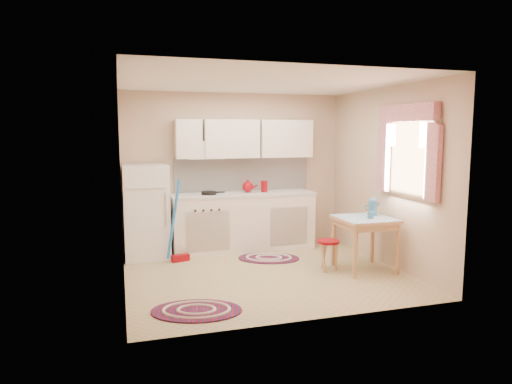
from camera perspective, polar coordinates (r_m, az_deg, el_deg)
room_shell at (r=6.19m, az=1.83°, el=4.93°), size 3.64×3.60×2.52m
fridge at (r=6.98m, az=-13.54°, el=-2.41°), size 0.65×0.60×1.40m
broom at (r=6.69m, az=-9.53°, el=-3.59°), size 0.30×0.19×1.20m
base_cabinets at (r=7.31m, az=-1.65°, el=-3.84°), size 2.25×0.60×0.88m
countertop at (r=7.23m, az=-1.67°, el=-0.27°), size 2.27×0.62×0.04m
frying_pan at (r=7.05m, az=-5.93°, el=-0.12°), size 0.24×0.24×0.05m
red_kettle at (r=7.24m, az=-1.03°, el=0.67°), size 0.25×0.24×0.19m
red_canister at (r=7.32m, az=1.04°, el=0.62°), size 0.12×0.12×0.16m
table at (r=6.42m, az=13.40°, el=-6.35°), size 0.72×0.72×0.72m
stool at (r=6.32m, az=8.98°, el=-7.84°), size 0.31×0.31×0.42m
coffee_pot at (r=6.51m, az=14.40°, el=-1.65°), size 0.18×0.17×0.29m
mug at (r=6.26m, az=14.14°, el=-2.88°), size 0.09×0.09×0.10m
rug_center at (r=6.87m, az=1.60°, el=-8.27°), size 1.06×0.88×0.02m
rug_left at (r=4.98m, az=-7.45°, el=-14.49°), size 1.09×0.87×0.02m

